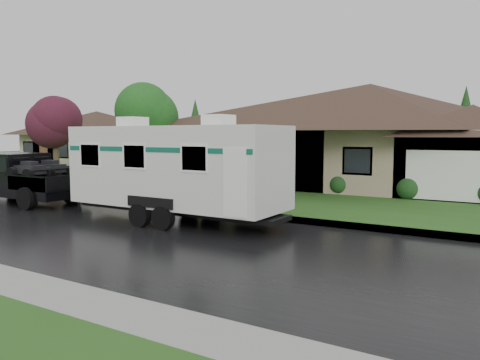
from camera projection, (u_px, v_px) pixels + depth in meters
ground at (186, 224)px, 15.42m from camera, size 140.00×140.00×0.00m
road at (144, 235)px, 13.72m from camera, size 140.00×8.00×0.01m
curb at (223, 213)px, 17.33m from camera, size 140.00×0.50×0.15m
lawn at (340, 183)px, 28.17m from camera, size 140.00×26.00×0.15m
house_main at (374, 123)px, 25.66m from camera, size 19.44×10.80×6.90m
house_far at (98, 134)px, 39.88m from camera, size 10.80×8.64×5.80m
tree_left_green at (149, 117)px, 23.51m from camera, size 3.22×3.22×5.33m
tree_red at (55, 122)px, 28.98m from camera, size 3.14×3.14×5.20m
shrub_row at (340, 183)px, 22.23m from camera, size 13.60×1.00×1.00m
pickup_truck at (18, 176)px, 20.30m from camera, size 6.46×2.46×2.15m
travel_trailer at (176, 166)px, 15.67m from camera, size 7.97×2.80×3.58m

